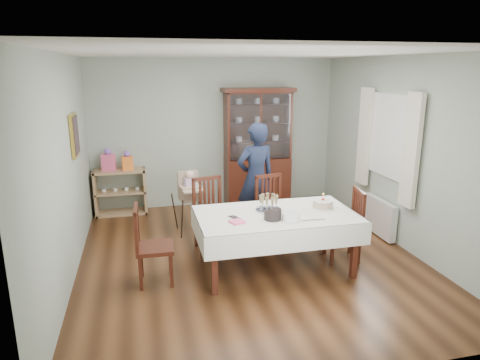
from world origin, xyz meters
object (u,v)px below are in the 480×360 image
object	(u,v)px
chair_far_left	(212,228)
champagne_tray	(269,206)
chair_end_left	(154,260)
gift_bag_pink	(108,161)
birthday_cake	(323,204)
chair_end_right	(343,239)
high_chair	(191,207)
gift_bag_orange	(127,161)
woman	(256,179)
chair_far_right	(273,223)
dining_table	(275,241)
sideboard	(121,192)
china_cabinet	(258,146)

from	to	relation	value
chair_far_left	champagne_tray	size ratio (longest dim) A/B	3.05
chair_end_left	gift_bag_pink	xyz separation A→B (m)	(-0.63, 2.68, 0.69)
chair_end_left	birthday_cake	size ratio (longest dim) A/B	3.26
chair_end_right	birthday_cake	world-z (taller)	chair_end_right
chair_far_left	high_chair	bearing A→B (deg)	93.48
high_chair	gift_bag_orange	xyz separation A→B (m)	(-0.95, 1.09, 0.57)
chair_far_left	gift_bag_pink	size ratio (longest dim) A/B	2.57
woman	birthday_cake	xyz separation A→B (m)	(0.55, -1.29, -0.05)
champagne_tray	chair_end_left	bearing A→B (deg)	-175.52
chair_far_right	chair_end_left	xyz separation A→B (m)	(-1.78, -0.85, -0.01)
dining_table	high_chair	world-z (taller)	high_chair
birthday_cake	gift_bag_orange	world-z (taller)	gift_bag_orange
sideboard	champagne_tray	bearing A→B (deg)	-53.30
sideboard	gift_bag_pink	bearing A→B (deg)	-173.09
chair_end_right	chair_end_left	bearing A→B (deg)	-79.53
gift_bag_pink	gift_bag_orange	world-z (taller)	gift_bag_pink
dining_table	birthday_cake	world-z (taller)	birthday_cake
sideboard	gift_bag_pink	world-z (taller)	gift_bag_pink
sideboard	chair_far_right	world-z (taller)	chair_far_right
champagne_tray	birthday_cake	distance (m)	0.71
dining_table	gift_bag_pink	size ratio (longest dim) A/B	5.05
chair_far_left	chair_far_right	xyz separation A→B (m)	(0.92, 0.02, -0.01)
china_cabinet	high_chair	size ratio (longest dim) A/B	2.21
gift_bag_pink	gift_bag_orange	xyz separation A→B (m)	(0.32, 0.00, -0.03)
sideboard	chair_end_left	distance (m)	2.74
sideboard	dining_table	bearing A→B (deg)	-53.83
chair_end_right	woman	bearing A→B (deg)	-135.88
dining_table	chair_far_right	xyz separation A→B (m)	(0.25, 0.86, -0.09)
gift_bag_pink	gift_bag_orange	size ratio (longest dim) A/B	1.18
dining_table	chair_far_left	bearing A→B (deg)	128.61
chair_end_right	woman	xyz separation A→B (m)	(-0.89, 1.25, 0.58)
chair_end_left	high_chair	distance (m)	1.72
birthday_cake	chair_far_right	bearing A→B (deg)	116.16
birthday_cake	chair_far_left	bearing A→B (deg)	149.07
dining_table	gift_bag_orange	xyz separation A→B (m)	(-1.84, 2.70, 0.56)
sideboard	gift_bag_orange	world-z (taller)	gift_bag_orange
dining_table	gift_bag_pink	distance (m)	3.50
china_cabinet	gift_bag_pink	xyz separation A→B (m)	(-2.66, 0.00, -0.15)
gift_bag_orange	champagne_tray	bearing A→B (deg)	-55.30
sideboard	champagne_tray	distance (m)	3.26
chair_end_left	high_chair	xyz separation A→B (m)	(0.64, 1.60, 0.10)
chair_far_left	woman	xyz separation A→B (m)	(0.78, 0.50, 0.56)
chair_far_right	gift_bag_orange	world-z (taller)	gift_bag_orange
china_cabinet	woman	xyz separation A→B (m)	(-0.41, -1.36, -0.26)
gift_bag_pink	chair_far_left	bearing A→B (deg)	-51.44
woman	gift_bag_pink	xyz separation A→B (m)	(-2.26, 1.36, 0.11)
dining_table	chair_far_left	world-z (taller)	chair_far_left
woman	gift_bag_orange	size ratio (longest dim) A/B	5.16
high_chair	chair_end_right	bearing A→B (deg)	-49.93
chair_end_left	birthday_cake	xyz separation A→B (m)	(2.18, 0.03, 0.53)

